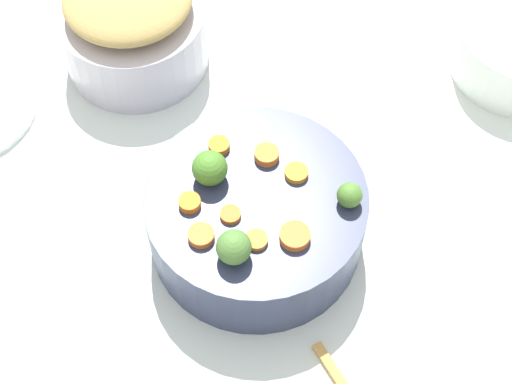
# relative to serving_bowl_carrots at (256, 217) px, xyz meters

# --- Properties ---
(tabletop) EXTENTS (2.40, 2.40, 0.02)m
(tabletop) POSITION_rel_serving_bowl_carrots_xyz_m (0.01, 0.06, -0.06)
(tabletop) COLOR silver
(tabletop) RESTS_ON ground
(serving_bowl_carrots) EXTENTS (0.28, 0.28, 0.10)m
(serving_bowl_carrots) POSITION_rel_serving_bowl_carrots_xyz_m (0.00, 0.00, 0.00)
(serving_bowl_carrots) COLOR #2D344E
(serving_bowl_carrots) RESTS_ON tabletop
(metal_pot) EXTENTS (0.22, 0.22, 0.10)m
(metal_pot) POSITION_rel_serving_bowl_carrots_xyz_m (0.03, -0.36, 0.00)
(metal_pot) COLOR #BBB6C1
(metal_pot) RESTS_ON tabletop
(carrot_slice_0) EXTENTS (0.04, 0.04, 0.01)m
(carrot_slice_0) POSITION_rel_serving_bowl_carrots_xyz_m (0.04, 0.01, 0.05)
(carrot_slice_0) COLOR orange
(carrot_slice_0) RESTS_ON serving_bowl_carrots
(carrot_slice_1) EXTENTS (0.04, 0.04, 0.01)m
(carrot_slice_1) POSITION_rel_serving_bowl_carrots_xyz_m (0.03, 0.05, 0.05)
(carrot_slice_1) COLOR orange
(carrot_slice_1) RESTS_ON serving_bowl_carrots
(carrot_slice_2) EXTENTS (0.05, 0.05, 0.01)m
(carrot_slice_2) POSITION_rel_serving_bowl_carrots_xyz_m (-0.02, 0.07, 0.06)
(carrot_slice_2) COLOR orange
(carrot_slice_2) RESTS_ON serving_bowl_carrots
(carrot_slice_3) EXTENTS (0.04, 0.04, 0.01)m
(carrot_slice_3) POSITION_rel_serving_bowl_carrots_xyz_m (0.01, -0.09, 0.06)
(carrot_slice_3) COLOR orange
(carrot_slice_3) RESTS_ON serving_bowl_carrots
(carrot_slice_4) EXTENTS (0.04, 0.04, 0.01)m
(carrot_slice_4) POSITION_rel_serving_bowl_carrots_xyz_m (0.08, 0.02, 0.06)
(carrot_slice_4) COLOR orange
(carrot_slice_4) RESTS_ON serving_bowl_carrots
(carrot_slice_5) EXTENTS (0.04, 0.04, 0.01)m
(carrot_slice_5) POSITION_rel_serving_bowl_carrots_xyz_m (-0.06, -0.01, 0.05)
(carrot_slice_5) COLOR orange
(carrot_slice_5) RESTS_ON serving_bowl_carrots
(carrot_slice_6) EXTENTS (0.04, 0.04, 0.01)m
(carrot_slice_6) POSITION_rel_serving_bowl_carrots_xyz_m (-0.04, -0.05, 0.06)
(carrot_slice_6) COLOR orange
(carrot_slice_6) RESTS_ON serving_bowl_carrots
(carrot_slice_7) EXTENTS (0.03, 0.03, 0.01)m
(carrot_slice_7) POSITION_rel_serving_bowl_carrots_xyz_m (0.08, -0.02, 0.06)
(carrot_slice_7) COLOR orange
(carrot_slice_7) RESTS_ON serving_bowl_carrots
(brussels_sprout_0) EXTENTS (0.03, 0.03, 0.03)m
(brussels_sprout_0) POSITION_rel_serving_bowl_carrots_xyz_m (-0.10, 0.06, 0.07)
(brussels_sprout_0) COLOR #4B7B2E
(brussels_sprout_0) RESTS_ON serving_bowl_carrots
(brussels_sprout_1) EXTENTS (0.04, 0.04, 0.04)m
(brussels_sprout_1) POSITION_rel_serving_bowl_carrots_xyz_m (0.04, -0.05, 0.07)
(brussels_sprout_1) COLOR #488029
(brussels_sprout_1) RESTS_ON serving_bowl_carrots
(brussels_sprout_2) EXTENTS (0.04, 0.04, 0.04)m
(brussels_sprout_2) POSITION_rel_serving_bowl_carrots_xyz_m (0.06, 0.06, 0.07)
(brussels_sprout_2) COLOR #4D7C35
(brussels_sprout_2) RESTS_ON serving_bowl_carrots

